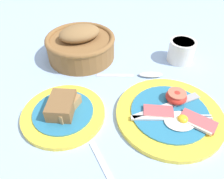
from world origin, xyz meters
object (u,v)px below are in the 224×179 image
at_px(bread_plate, 63,111).
at_px(bread_basket, 81,45).
at_px(sugar_cup, 181,50).
at_px(breakfast_plate, 171,114).
at_px(teaspoon_near_cup, 141,75).

bearing_deg(bread_plate, bread_basket, 77.99).
bearing_deg(sugar_cup, breakfast_plate, -115.76).
xyz_separation_m(breakfast_plate, bread_plate, (-0.25, 0.04, 0.00)).
bearing_deg(teaspoon_near_cup, bread_basket, 151.68).
xyz_separation_m(bread_plate, teaspoon_near_cup, (0.22, 0.12, -0.01)).
distance_m(bread_plate, teaspoon_near_cup, 0.25).
distance_m(breakfast_plate, sugar_cup, 0.25).
height_order(breakfast_plate, bread_basket, bread_basket).
relative_size(bread_plate, teaspoon_near_cup, 1.03).
height_order(bread_basket, teaspoon_near_cup, bread_basket).
relative_size(bread_plate, sugar_cup, 2.49).
bearing_deg(teaspoon_near_cup, breakfast_plate, -70.17).
xyz_separation_m(breakfast_plate, sugar_cup, (0.11, 0.23, 0.03)).
bearing_deg(bread_plate, breakfast_plate, -8.95).
bearing_deg(sugar_cup, bread_basket, 168.33).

